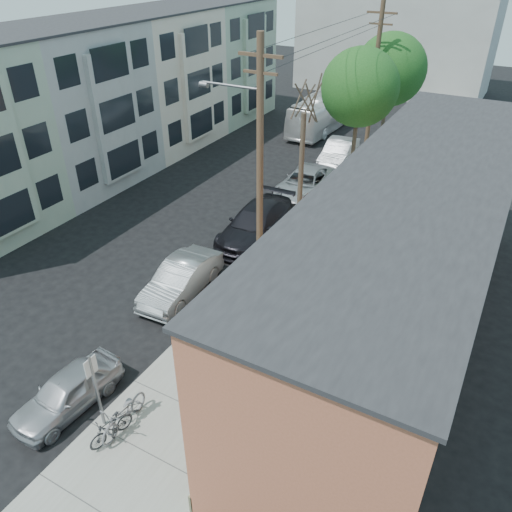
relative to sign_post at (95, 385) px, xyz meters
The scene contains 27 objects.
ground 4.84m from the sign_post, 121.65° to the left, with size 120.00×120.00×0.00m, color black.
sidewalk 15.04m from the sign_post, 82.69° to the left, with size 4.50×58.00×0.15m, color gray.
cafe_building 11.12m from the sign_post, 52.99° to the left, with size 6.60×20.20×6.61m.
apartment_row 22.94m from the sign_post, 128.57° to the left, with size 6.30×32.00×9.00m.
end_cap_building 46.21m from the sign_post, 95.42° to the left, with size 18.00×8.00×12.00m, color #A9A9A4.
sign_post is the anchor object (origin of this frame).
parking_meter_near 4.64m from the sign_post, 91.26° to the left, with size 0.14×0.14×1.24m.
parking_meter_far 13.88m from the sign_post, 90.41° to the left, with size 0.14×0.14×1.24m.
utility_pole_near 10.48m from the sign_post, 89.77° to the left, with size 3.57×0.28×10.00m.
utility_pole_far 24.82m from the sign_post, 89.77° to the left, with size 1.80×0.28×10.00m.
tree_bare 13.30m from the sign_post, 88.05° to the left, with size 0.24×0.24×6.34m.
tree_leafy_mid 21.21m from the sign_post, 88.76° to the left, with size 4.32×4.32×7.98m.
tree_leafy_far 27.11m from the sign_post, 89.04° to the left, with size 4.60×4.60×7.99m.
patio_chair_a 4.59m from the sign_post, 29.43° to the left, with size 0.50×0.50×0.88m, color #10391C, non-canonical shape.
patio_chair_b 3.95m from the sign_post, 20.54° to the left, with size 0.50×0.50×0.88m, color #10391C, non-canonical shape.
patron_grey 4.69m from the sign_post, 36.52° to the left, with size 0.64×0.42×1.76m, color slate.
patron_green 4.39m from the sign_post, 35.26° to the left, with size 0.85×0.66×1.75m, color #327D5E.
cyclist 6.24m from the sign_post, 79.49° to the left, with size 1.04×0.60×1.61m, color #A03617.
cyclist_bike 6.30m from the sign_post, 79.49° to the left, with size 0.60×1.72×0.90m, color black.
parked_bike_a 1.41m from the sign_post, 24.99° to the right, with size 0.42×1.49×0.90m, color black.
parked_bike_b 1.35m from the sign_post, 21.43° to the left, with size 0.71×2.03×1.07m, color slate.
car_0 1.96m from the sign_post, behind, with size 1.52×3.77×1.28m, color #A8A9AF.
car_1 7.20m from the sign_post, 106.41° to the left, with size 1.59×4.56×1.50m, color #9EA2A5.
car_2 12.62m from the sign_post, 97.08° to the left, with size 2.34×5.76×1.67m, color black.
car_3 18.59m from the sign_post, 94.79° to the left, with size 2.42×5.25×1.46m, color #A2A4A9.
car_4 24.12m from the sign_post, 93.69° to the left, with size 1.70×4.86×1.60m, color #94979A.
bus 31.33m from the sign_post, 99.67° to the left, with size 2.35×10.06×2.80m, color white.
Camera 1 is at (11.43, -10.56, 12.74)m, focal length 35.00 mm.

